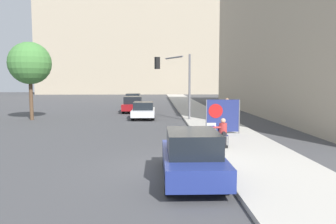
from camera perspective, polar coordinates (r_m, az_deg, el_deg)
ground_plane at (r=11.20m, az=1.23°, el=-10.12°), size 160.00×160.00×0.00m
sidewalk_curb at (r=26.22m, az=6.49°, el=-1.04°), size 3.53×90.00×0.15m
building_backdrop_far at (r=80.82m, az=-2.96°, el=13.05°), size 52.00×12.00×27.57m
building_backdrop_right at (r=32.68m, az=23.20°, el=12.04°), size 10.00×32.00×14.04m
seated_protester at (r=14.57m, az=9.55°, el=-3.31°), size 0.93×0.77×1.22m
pedestrian_behind at (r=19.90m, az=10.20°, el=-0.16°), size 0.34×0.34×1.84m
protest_banner at (r=18.00m, az=9.46°, el=-0.63°), size 1.86×0.06×1.85m
traffic_light_pole at (r=24.00m, az=1.53°, el=6.45°), size 2.68×2.45×4.84m
parked_car_curbside at (r=9.98m, az=4.23°, el=-7.61°), size 1.72×4.22×1.52m
car_on_road_nearest at (r=26.25m, az=-4.28°, el=0.32°), size 1.77×4.14×1.36m
car_on_road_midblock at (r=31.71m, az=-6.09°, el=1.32°), size 1.87×4.17×1.54m
car_on_road_distant at (r=39.04m, az=-6.06°, el=2.08°), size 1.84×4.33×1.54m
street_tree_near_curb at (r=27.38m, az=-22.94°, el=7.80°), size 3.22×3.22×5.98m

